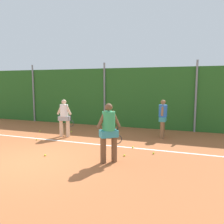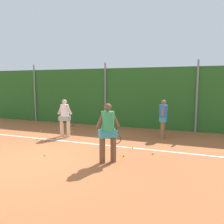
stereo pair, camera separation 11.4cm
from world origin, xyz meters
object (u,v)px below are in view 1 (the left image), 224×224
(player_backcourt_far, at_px, (163,116))
(tennis_ball_7, at_px, (37,140))
(tennis_ball_1, at_px, (45,155))
(tennis_ball_0, at_px, (124,155))
(player_midcourt, at_px, (64,116))
(tennis_ball_2, at_px, (71,132))
(tennis_ball_5, at_px, (40,131))
(player_foreground_near, at_px, (109,130))
(tennis_ball_3, at_px, (133,147))
(tennis_ball_6, at_px, (153,153))

(player_backcourt_far, distance_m, tennis_ball_7, 5.53)
(tennis_ball_1, bearing_deg, tennis_ball_0, 19.08)
(player_midcourt, bearing_deg, tennis_ball_2, 95.48)
(tennis_ball_5, bearing_deg, player_backcourt_far, 7.92)
(player_backcourt_far, relative_size, tennis_ball_7, 25.50)
(tennis_ball_7, bearing_deg, tennis_ball_1, -45.57)
(tennis_ball_0, distance_m, tennis_ball_5, 5.55)
(tennis_ball_5, relative_size, tennis_ball_7, 1.00)
(tennis_ball_0, distance_m, tennis_ball_1, 2.63)
(player_midcourt, height_order, tennis_ball_2, player_midcourt)
(player_foreground_near, xyz_separation_m, tennis_ball_2, (-3.23, 3.39, -0.98))
(player_midcourt, relative_size, tennis_ball_7, 25.49)
(tennis_ball_5, xyz_separation_m, tennis_ball_7, (0.96, -1.48, 0.00))
(tennis_ball_7, bearing_deg, tennis_ball_3, 3.20)
(tennis_ball_0, xyz_separation_m, tennis_ball_7, (-4.10, 0.80, 0.00))
(tennis_ball_0, xyz_separation_m, tennis_ball_6, (0.87, 0.57, 0.00))
(tennis_ball_5, height_order, tennis_ball_7, same)
(player_backcourt_far, distance_m, tennis_ball_0, 3.33)
(player_midcourt, distance_m, tennis_ball_7, 1.55)
(tennis_ball_0, relative_size, tennis_ball_1, 1.00)
(player_foreground_near, xyz_separation_m, tennis_ball_6, (1.15, 1.27, -0.98))
(tennis_ball_0, bearing_deg, player_backcourt_far, 74.86)
(player_midcourt, xyz_separation_m, tennis_ball_5, (-1.72, 0.49, -0.91))
(player_foreground_near, bearing_deg, tennis_ball_1, 145.03)
(player_foreground_near, bearing_deg, player_midcourt, 101.71)
(player_backcourt_far, xyz_separation_m, tennis_ball_0, (-0.84, -3.09, -0.91))
(tennis_ball_6, xyz_separation_m, tennis_ball_7, (-4.97, 0.23, 0.00))
(tennis_ball_2, distance_m, tennis_ball_5, 1.60)
(player_backcourt_far, bearing_deg, tennis_ball_0, 165.11)
(player_foreground_near, relative_size, tennis_ball_2, 27.39)
(player_midcourt, height_order, tennis_ball_6, player_midcourt)
(tennis_ball_1, distance_m, tennis_ball_3, 3.13)
(tennis_ball_7, bearing_deg, player_midcourt, 52.36)
(tennis_ball_5, bearing_deg, tennis_ball_3, -13.78)
(tennis_ball_5, bearing_deg, tennis_ball_1, -50.54)
(tennis_ball_1, relative_size, tennis_ball_7, 1.00)
(player_backcourt_far, height_order, tennis_ball_2, player_backcourt_far)
(player_backcourt_far, height_order, tennis_ball_0, player_backcourt_far)
(tennis_ball_0, bearing_deg, tennis_ball_1, -160.92)
(tennis_ball_2, bearing_deg, tennis_ball_5, -164.91)
(player_midcourt, relative_size, player_backcourt_far, 1.00)
(tennis_ball_2, distance_m, tennis_ball_3, 3.91)
(tennis_ball_3, relative_size, tennis_ball_7, 1.00)
(tennis_ball_0, relative_size, tennis_ball_7, 1.00)
(player_foreground_near, bearing_deg, tennis_ball_7, 119.49)
(player_foreground_near, xyz_separation_m, tennis_ball_3, (0.31, 1.72, -0.98))
(tennis_ball_2, xyz_separation_m, tennis_ball_6, (4.38, -2.12, 0.00))
(player_midcourt, relative_size, tennis_ball_0, 25.49)
(player_foreground_near, height_order, tennis_ball_2, player_foreground_near)
(tennis_ball_3, bearing_deg, tennis_ball_6, -28.37)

